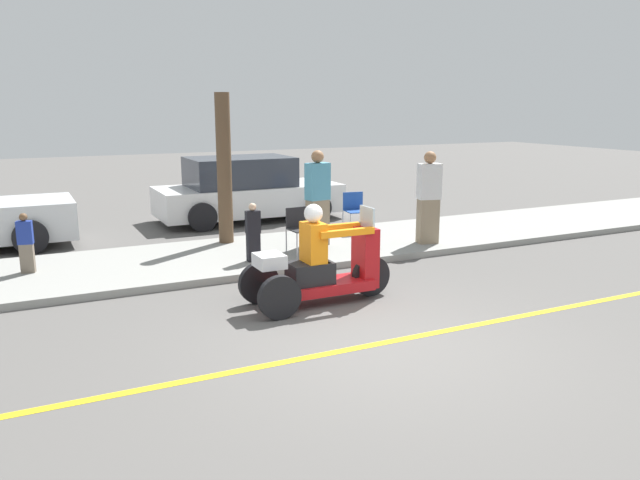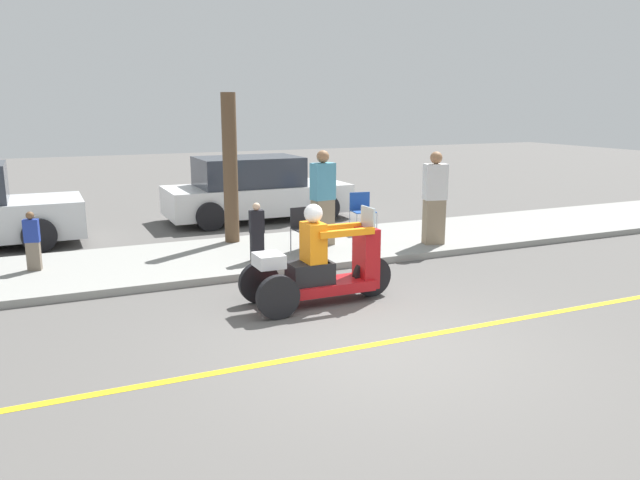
% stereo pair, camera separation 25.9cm
% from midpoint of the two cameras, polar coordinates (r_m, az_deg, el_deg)
% --- Properties ---
extents(ground_plane, '(60.00, 60.00, 0.00)m').
position_cam_midpoint_polar(ground_plane, '(7.40, 6.13, -9.48)').
color(ground_plane, '#565451').
extents(lane_stripe, '(24.00, 0.12, 0.01)m').
position_cam_midpoint_polar(lane_stripe, '(7.42, 6.46, -9.39)').
color(lane_stripe, gold).
rests_on(lane_stripe, ground).
extents(sidewalk_strip, '(28.00, 2.80, 0.12)m').
position_cam_midpoint_polar(sidewalk_strip, '(11.40, -5.66, -1.34)').
color(sidewalk_strip, gray).
rests_on(sidewalk_strip, ground).
extents(motorcycle_trike, '(2.18, 0.85, 1.42)m').
position_cam_midpoint_polar(motorcycle_trike, '(8.68, 0.93, -2.62)').
color(motorcycle_trike, black).
rests_on(motorcycle_trike, ground).
extents(spectator_near_curb, '(0.46, 0.32, 1.79)m').
position_cam_midpoint_polar(spectator_near_curb, '(11.70, 0.90, 3.68)').
color(spectator_near_curb, gray).
rests_on(spectator_near_curb, sidewalk_strip).
extents(spectator_by_tree, '(0.25, 0.18, 0.96)m').
position_cam_midpoint_polar(spectator_by_tree, '(10.92, -24.19, -0.18)').
color(spectator_by_tree, '#726656').
rests_on(spectator_by_tree, sidewalk_strip).
extents(spectator_end_of_line, '(0.24, 0.15, 1.00)m').
position_cam_midpoint_polar(spectator_end_of_line, '(10.61, -5.10, 0.65)').
color(spectator_end_of_line, black).
rests_on(spectator_end_of_line, sidewalk_strip).
extents(spectator_with_child, '(0.46, 0.34, 1.76)m').
position_cam_midpoint_polar(spectator_with_child, '(12.04, 11.04, 3.62)').
color(spectator_with_child, gray).
rests_on(spectator_with_child, sidewalk_strip).
extents(folding_chair_curbside, '(0.48, 0.48, 0.82)m').
position_cam_midpoint_polar(folding_chair_curbside, '(11.10, -0.75, 1.33)').
color(folding_chair_curbside, '#A5A8AD').
rests_on(folding_chair_curbside, sidewalk_strip).
extents(folding_chair_set_back, '(0.52, 0.52, 0.82)m').
position_cam_midpoint_polar(folding_chair_set_back, '(13.03, 4.39, 2.94)').
color(folding_chair_set_back, '#A5A8AD').
rests_on(folding_chair_set_back, sidewalk_strip).
extents(parked_car_lot_right, '(4.35, 2.00, 1.52)m').
position_cam_midpoint_polar(parked_car_lot_right, '(15.09, -5.51, 4.55)').
color(parked_car_lot_right, silver).
rests_on(parked_car_lot_right, ground).
extents(tree_trunk, '(0.28, 0.28, 2.84)m').
position_cam_midpoint_polar(tree_trunk, '(12.04, -7.60, 6.48)').
color(tree_trunk, brown).
rests_on(tree_trunk, sidewalk_strip).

